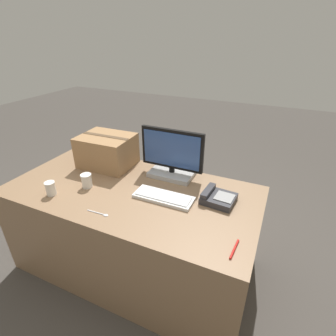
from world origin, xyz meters
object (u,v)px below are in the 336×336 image
object	(u,v)px
monitor	(172,158)
cardboard_box	(107,151)
desk_phone	(218,198)
paper_cup_left	(51,188)
keyboard	(164,197)
spoon	(101,214)
pen_marker	(234,249)
paper_cup_right	(87,181)

from	to	relation	value
monitor	cardboard_box	distance (m)	0.57
desk_phone	paper_cup_left	world-z (taller)	paper_cup_left
desk_phone	paper_cup_left	bearing A→B (deg)	-154.93
monitor	keyboard	distance (m)	0.36
paper_cup_left	keyboard	bearing A→B (deg)	20.68
spoon	pen_marker	world-z (taller)	pen_marker
desk_phone	pen_marker	distance (m)	0.44
desk_phone	cardboard_box	world-z (taller)	cardboard_box
keyboard	paper_cup_right	distance (m)	0.58
monitor	pen_marker	world-z (taller)	monitor
monitor	keyboard	xyz separation A→B (m)	(0.08, -0.32, -0.14)
keyboard	cardboard_box	bearing A→B (deg)	156.87
monitor	spoon	xyz separation A→B (m)	(-0.20, -0.63, -0.15)
cardboard_box	paper_cup_right	bearing A→B (deg)	-78.44
desk_phone	spoon	bearing A→B (deg)	-140.33
paper_cup_right	cardboard_box	bearing A→B (deg)	101.56
paper_cup_left	paper_cup_right	xyz separation A→B (m)	(0.16, 0.18, 0.00)
keyboard	cardboard_box	distance (m)	0.71
monitor	pen_marker	distance (m)	0.86
monitor	spoon	distance (m)	0.68
spoon	pen_marker	distance (m)	0.82
cardboard_box	pen_marker	size ratio (longest dim) A/B	2.91
spoon	keyboard	bearing A→B (deg)	45.91
monitor	cardboard_box	size ratio (longest dim) A/B	1.14
keyboard	pen_marker	bearing A→B (deg)	-27.26
pen_marker	paper_cup_right	bearing A→B (deg)	85.30
paper_cup_left	spoon	world-z (taller)	paper_cup_left
monitor	pen_marker	size ratio (longest dim) A/B	3.31
spoon	paper_cup_right	bearing A→B (deg)	140.33
monitor	desk_phone	world-z (taller)	monitor
paper_cup_left	cardboard_box	xyz separation A→B (m)	(0.08, 0.54, 0.08)
monitor	desk_phone	xyz separation A→B (m)	(0.42, -0.20, -0.12)
keyboard	desk_phone	xyz separation A→B (m)	(0.34, 0.12, 0.01)
monitor	paper_cup_right	xyz separation A→B (m)	(-0.49, -0.41, -0.10)
desk_phone	paper_cup_left	size ratio (longest dim) A/B	2.28
monitor	cardboard_box	bearing A→B (deg)	-175.07
monitor	cardboard_box	world-z (taller)	monitor
keyboard	spoon	xyz separation A→B (m)	(-0.28, -0.31, -0.01)
keyboard	spoon	bearing A→B (deg)	-132.44
monitor	paper_cup_right	world-z (taller)	monitor
paper_cup_left	paper_cup_right	world-z (taller)	paper_cup_right
keyboard	spoon	world-z (taller)	keyboard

